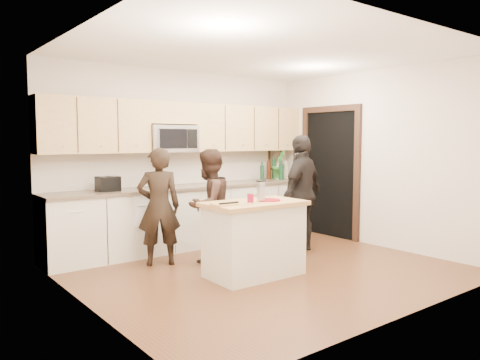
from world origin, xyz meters
TOP-DOWN VIEW (x-y plane):
  - floor at (0.00, 0.00)m, footprint 4.50×4.50m
  - room_shell at (0.00, 0.00)m, footprint 4.52×4.02m
  - back_cabinetry at (0.00, 1.69)m, footprint 4.50×0.66m
  - upper_cabinetry at (0.03, 1.83)m, footprint 4.50×0.33m
  - microwave at (-0.31, 1.80)m, footprint 0.76×0.41m
  - doorway at (2.23, 0.90)m, footprint 0.06×1.25m
  - framed_picture at (1.95, 1.98)m, footprint 0.30×0.03m
  - dish_towel at (-0.95, 1.50)m, footprint 0.34×0.60m
  - island at (-0.28, -0.13)m, footprint 1.22×0.73m
  - red_plate at (-0.08, -0.18)m, footprint 0.27×0.27m
  - box_grater at (-0.22, -0.18)m, footprint 0.09×0.07m
  - drink_glass at (-0.39, -0.19)m, footprint 0.07×0.07m
  - cutting_board at (-0.74, -0.17)m, footprint 0.27×0.21m
  - tongs at (-0.71, -0.21)m, footprint 0.25×0.04m
  - knife at (-0.57, -0.33)m, footprint 0.20×0.02m
  - toaster at (-1.36, 1.67)m, footprint 0.28×0.24m
  - bottle_cluster at (1.76, 1.73)m, footprint 0.71×0.35m
  - orchid at (1.81, 1.72)m, footprint 0.36×0.34m
  - woman_left at (-0.95, 1.01)m, footprint 0.66×0.56m
  - woman_center at (-0.32, 0.77)m, footprint 0.88×0.78m
  - woman_right at (1.08, 0.42)m, footprint 1.08×0.70m

SIDE VIEW (x-z plane):
  - floor at x=0.00m, z-range 0.00..0.00m
  - island at x=-0.28m, z-range 0.00..0.90m
  - back_cabinetry at x=0.00m, z-range 0.00..0.94m
  - woman_center at x=-0.32m, z-range 0.00..1.51m
  - woman_left at x=-0.95m, z-range 0.00..1.53m
  - dish_towel at x=-0.95m, z-range 0.56..1.04m
  - woman_right at x=1.08m, z-range 0.00..1.71m
  - red_plate at x=-0.08m, z-range 0.90..0.92m
  - cutting_board at x=-0.74m, z-range 0.90..0.92m
  - knife at x=-0.57m, z-range 0.92..0.92m
  - tongs at x=-0.71m, z-range 0.92..0.94m
  - drink_glass at x=-0.39m, z-range 0.90..1.01m
  - box_grater at x=-0.22m, z-range 0.92..1.16m
  - toaster at x=-1.36m, z-range 0.94..1.14m
  - bottle_cluster at x=1.76m, z-range 0.91..1.32m
  - doorway at x=2.23m, z-range 0.06..2.26m
  - orchid at x=1.81m, z-range 0.94..1.46m
  - framed_picture at x=1.95m, z-range 1.09..1.47m
  - microwave at x=-0.31m, z-range 1.45..1.85m
  - room_shell at x=0.00m, z-range 0.38..3.09m
  - upper_cabinetry at x=0.03m, z-range 1.47..2.22m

